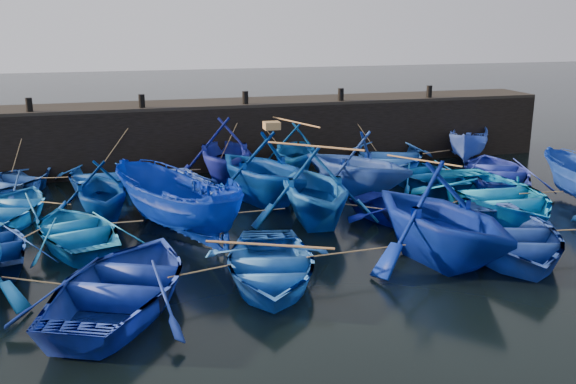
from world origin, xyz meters
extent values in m
plane|color=black|center=(0.00, 0.00, 0.00)|extent=(120.00, 120.00, 0.00)
cube|color=black|center=(0.00, 10.50, 1.25)|extent=(26.00, 2.50, 2.50)
cube|color=black|center=(0.00, 10.50, 2.56)|extent=(26.00, 2.50, 0.12)
cylinder|color=black|center=(-8.00, 9.60, 2.87)|extent=(0.24, 0.24, 0.50)
cylinder|color=black|center=(-4.00, 9.60, 2.87)|extent=(0.24, 0.24, 0.50)
cylinder|color=black|center=(0.00, 9.60, 2.87)|extent=(0.24, 0.24, 0.50)
cylinder|color=black|center=(4.00, 9.60, 2.87)|extent=(0.24, 0.24, 0.50)
cylinder|color=black|center=(8.00, 9.60, 2.87)|extent=(0.24, 0.24, 0.50)
imported|color=#21499C|center=(-8.75, 7.77, 0.47)|extent=(5.32, 5.58, 0.94)
imported|color=blue|center=(-5.68, 7.61, 0.49)|extent=(3.54, 4.86, 0.99)
imported|color=navy|center=(-1.23, 7.59, 1.20)|extent=(4.34, 4.90, 2.40)
imported|color=#084C9F|center=(1.54, 7.76, 1.04)|extent=(4.55, 4.88, 2.08)
imported|color=#17459E|center=(5.40, 7.79, 0.59)|extent=(5.79, 6.74, 1.18)
imported|color=blue|center=(9.32, 8.31, 0.79)|extent=(3.63, 4.18, 1.57)
imported|color=blue|center=(-8.27, 4.63, 0.44)|extent=(3.99, 4.87, 0.88)
imported|color=navy|center=(-5.58, 4.06, 0.96)|extent=(3.47, 3.92, 1.91)
imported|color=#2446AC|center=(-3.34, 4.79, 0.55)|extent=(4.08, 5.51, 1.10)
imported|color=navy|center=(-0.48, 4.53, 1.23)|extent=(5.45, 5.82, 2.46)
imported|color=#1C4099|center=(2.89, 4.76, 1.13)|extent=(5.49, 5.63, 2.25)
imported|color=navy|center=(5.61, 5.19, 0.45)|extent=(3.46, 4.61, 0.91)
imported|color=navy|center=(8.28, 4.62, 0.50)|extent=(5.06, 5.81, 1.01)
imported|color=blue|center=(-6.24, 1.91, 0.43)|extent=(4.03, 4.81, 0.86)
imported|color=#001E8A|center=(-3.58, 1.91, 0.95)|extent=(4.20, 5.14, 1.90)
imported|color=#0C4BA8|center=(0.48, 2.00, 1.16)|extent=(4.08, 4.65, 2.32)
imported|color=#040D77|center=(3.34, 1.08, 0.43)|extent=(4.74, 5.14, 0.87)
imported|color=blue|center=(6.26, 1.58, 0.59)|extent=(4.49, 6.00, 1.19)
imported|color=navy|center=(-5.08, -2.28, 0.53)|extent=(5.38, 6.13, 1.06)
imported|color=#174FB0|center=(-1.84, -1.92, 0.46)|extent=(3.96, 4.94, 0.91)
imported|color=navy|center=(2.54, -1.77, 1.28)|extent=(5.18, 5.68, 2.55)
imported|color=navy|center=(4.56, -1.74, 0.54)|extent=(5.05, 6.02, 1.07)
cube|color=olive|center=(-0.18, 4.53, 2.58)|extent=(0.50, 0.45, 0.24)
cylinder|color=tan|center=(-7.22, 7.69, 0.55)|extent=(1.27, 0.20, 0.04)
cylinder|color=tan|center=(-3.45, 7.60, 0.55)|extent=(2.66, 0.06, 0.04)
cylinder|color=tan|center=(0.16, 7.67, 0.55)|extent=(0.97, 0.21, 0.04)
cylinder|color=tan|center=(3.47, 7.77, 0.55)|extent=(2.06, 0.06, 0.04)
cylinder|color=tan|center=(7.36, 8.05, 0.55)|extent=(2.13, 0.56, 0.04)
cylinder|color=tan|center=(-6.93, 4.35, 0.55)|extent=(0.91, 0.60, 0.04)
cylinder|color=tan|center=(-4.46, 4.43, 0.55)|extent=(0.48, 0.75, 0.04)
cylinder|color=tan|center=(-1.91, 4.66, 0.55)|extent=(1.07, 0.29, 0.04)
cylinder|color=tan|center=(1.21, 4.65, 0.55)|extent=(1.58, 0.26, 0.04)
cylinder|color=tan|center=(4.25, 4.97, 0.55)|extent=(0.94, 0.46, 0.04)
cylinder|color=tan|center=(6.95, 4.91, 0.55)|extent=(0.89, 0.60, 0.04)
cylinder|color=tan|center=(-7.31, 1.60, 0.55)|extent=(0.38, 0.64, 0.04)
cylinder|color=tan|center=(-4.91, 1.91, 0.55)|extent=(0.86, 0.04, 0.04)
cylinder|color=tan|center=(-1.55, 1.95, 0.55)|extent=(2.26, 0.13, 0.04)
cylinder|color=tan|center=(1.91, 1.54, 0.55)|extent=(1.09, 0.95, 0.04)
cylinder|color=tan|center=(4.80, 1.33, 0.55)|extent=(1.13, 0.54, 0.04)
cylinder|color=tan|center=(7.92, 1.53, 0.55)|extent=(1.53, 0.14, 0.04)
cylinder|color=tan|center=(-6.81, -1.80, 0.55)|extent=(1.67, 1.00, 0.04)
cylinder|color=tan|center=(-3.46, -2.10, 0.55)|extent=(1.45, 0.40, 0.04)
cylinder|color=tan|center=(0.35, -1.84, 0.55)|extent=(2.58, 0.19, 0.04)
cylinder|color=tan|center=(3.55, -1.75, 0.55)|extent=(0.23, 0.06, 0.04)
cylinder|color=tan|center=(-8.38, 9.24, 1.58)|extent=(0.80, 0.57, 2.08)
cylinder|color=tan|center=(-4.84, 9.15, 1.58)|extent=(1.72, 0.73, 2.09)
cylinder|color=tan|center=(-0.61, 9.14, 1.58)|extent=(1.27, 0.76, 2.09)
cylinder|color=tan|center=(0.77, 9.23, 1.58)|extent=(1.58, 0.58, 2.09)
cylinder|color=tan|center=(4.70, 9.24, 1.58)|extent=(1.44, 0.56, 2.09)
cylinder|color=tan|center=(8.66, 9.51, 1.58)|extent=(1.35, 0.05, 2.09)
cylinder|color=#99724C|center=(1.54, 7.76, 2.11)|extent=(1.08, 2.84, 0.06)
cylinder|color=#99724C|center=(5.61, 5.19, 0.94)|extent=(1.77, 2.49, 0.06)
cylinder|color=#99724C|center=(0.48, 2.00, 2.35)|extent=(2.34, 1.97, 0.06)
cylinder|color=#99724C|center=(-1.84, -1.92, 0.94)|extent=(2.74, 1.32, 0.06)
camera|label=1|loc=(-5.06, -15.31, 5.99)|focal=40.00mm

